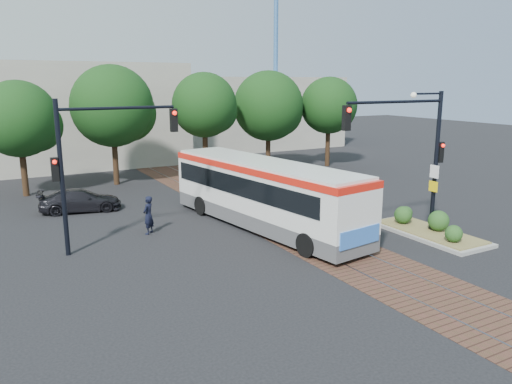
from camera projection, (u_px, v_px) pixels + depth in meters
The scene contains 11 objects.
ground at pixel (327, 246), 20.50m from camera, with size 120.00×120.00×0.00m, color black.
trackbed at pixel (277, 222), 23.92m from camera, with size 3.60×40.00×0.02m.
tree_row at pixel (198, 108), 34.04m from camera, with size 26.40×5.60×7.67m.
warehouses at pixel (126, 114), 43.97m from camera, with size 40.00×13.00×8.00m.
crane at pixel (276, 42), 55.68m from camera, with size 8.00×0.50×18.00m.
city_bus at pixel (263, 191), 22.74m from camera, with size 4.07×11.77×3.09m.
traffic_island at pixel (428, 227), 21.94m from camera, with size 2.20×5.20×1.13m.
signal_pole_main at pixel (417, 142), 20.73m from camera, with size 5.49×0.46×6.00m.
signal_pole_left at pixel (91, 155), 19.12m from camera, with size 4.99×0.34×6.00m.
officer at pixel (148, 215), 21.95m from camera, with size 0.62×0.41×1.70m, color black.
parked_car at pixel (80, 200), 25.82m from camera, with size 1.65×4.06×1.18m, color black.
Camera 1 is at (-12.02, -15.67, 6.62)m, focal length 35.00 mm.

